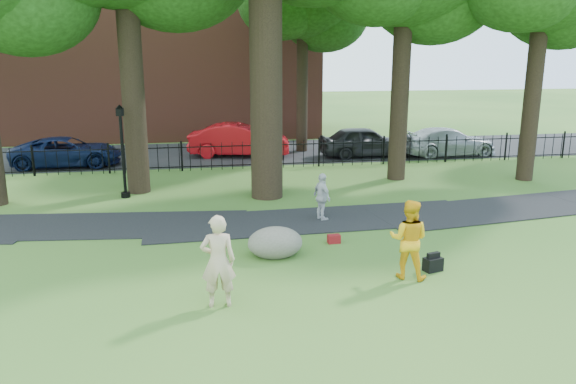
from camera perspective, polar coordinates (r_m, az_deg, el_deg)
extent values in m
plane|color=#2F5A1F|center=(13.21, 1.94, -7.99)|extent=(120.00, 120.00, 0.00)
cube|color=black|center=(17.00, 2.60, -2.91)|extent=(36.07, 3.85, 0.03)
cube|color=black|center=(28.53, -4.54, 3.98)|extent=(80.00, 7.00, 0.02)
cube|color=black|center=(24.44, -3.72, 4.74)|extent=(44.00, 0.04, 0.04)
cube|color=black|center=(24.58, -3.69, 2.80)|extent=(44.00, 0.04, 0.04)
cube|color=brown|center=(36.04, -12.54, 15.37)|extent=(18.00, 8.00, 12.00)
cylinder|color=black|center=(19.15, -2.28, 14.91)|extent=(1.10, 1.10, 10.50)
cylinder|color=black|center=(20.59, -15.65, 12.41)|extent=(0.80, 0.80, 9.10)
cylinder|color=black|center=(22.47, 11.40, 11.84)|extent=(0.70, 0.70, 8.40)
cylinder|color=black|center=(23.86, 23.75, 10.64)|extent=(0.64, 0.64, 8.05)
imported|color=tan|center=(11.21, -7.11, -6.99)|extent=(0.70, 0.46, 1.90)
imported|color=#F0AB14|center=(12.81, 12.16, -4.72)|extent=(1.10, 1.02, 1.80)
imported|color=silver|center=(16.83, 3.48, -0.53)|extent=(0.61, 0.92, 1.46)
ellipsoid|color=slate|center=(13.99, -1.32, -4.95)|extent=(1.65, 1.46, 0.80)
cylinder|color=black|center=(20.20, -16.41, 3.40)|extent=(0.11, 0.11, 2.85)
cylinder|color=black|center=(20.47, -16.16, -0.28)|extent=(0.32, 0.32, 0.18)
cube|color=black|center=(19.98, -16.72, 7.80)|extent=(0.26, 0.26, 0.27)
cone|color=black|center=(19.97, -16.76, 8.31)|extent=(0.29, 0.29, 0.14)
cube|color=black|center=(13.56, 14.51, -7.12)|extent=(0.48, 0.37, 0.32)
cube|color=maroon|center=(15.05, 4.68, -4.77)|extent=(0.34, 0.22, 0.23)
imported|color=#B90E14|center=(27.46, -4.98, 5.27)|extent=(5.05, 2.44, 1.60)
imported|color=#0B1638|center=(26.80, -21.53, 3.81)|extent=(4.74, 2.27, 1.30)
imported|color=black|center=(27.52, 7.79, 5.10)|extent=(4.37, 1.79, 1.48)
imported|color=#9FA3A8|center=(28.62, 15.94, 4.92)|extent=(4.84, 2.19, 1.37)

